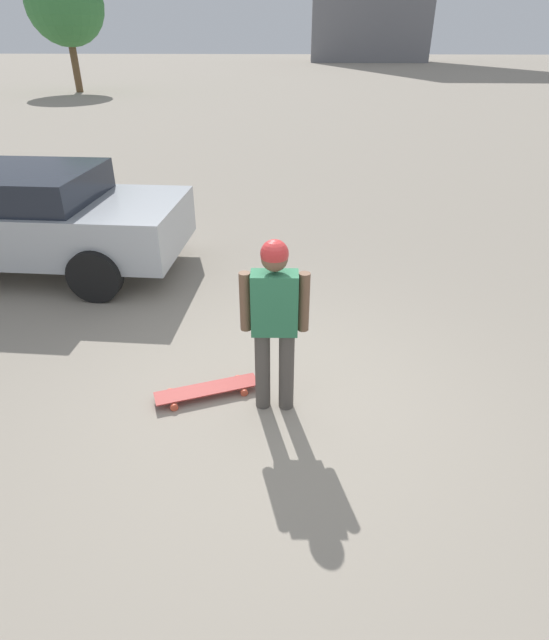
% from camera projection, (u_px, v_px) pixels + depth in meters
% --- Properties ---
extents(ground_plane, '(220.00, 220.00, 0.00)m').
position_uv_depth(ground_plane, '(274.00, 405.00, 4.70)').
color(ground_plane, gray).
extents(person, '(0.23, 0.59, 1.64)m').
position_uv_depth(person, '(274.00, 314.00, 4.22)').
color(person, '#4C4742').
rests_on(person, ground_plane).
extents(skateboard, '(0.57, 1.00, 0.08)m').
position_uv_depth(skateboard, '(207.00, 390.00, 4.80)').
color(skateboard, '#A5332D').
rests_on(skateboard, ground_plane).
extents(car_parked_near, '(2.19, 4.76, 1.46)m').
position_uv_depth(car_parked_near, '(18.00, 217.00, 7.12)').
color(car_parked_near, '#ADB2B7').
rests_on(car_parked_near, ground_plane).
extents(tree_distant, '(4.45, 4.45, 6.91)m').
position_uv_depth(tree_distant, '(65.00, 5.00, 29.03)').
color(tree_distant, brown).
rests_on(tree_distant, ground_plane).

